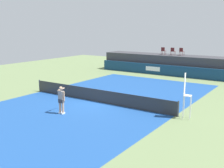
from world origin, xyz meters
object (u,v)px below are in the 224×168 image
spectator_chair_left (173,51)px  tennis_ball (100,95)px  net_post_near (40,86)px  net_post_far (178,109)px  spectator_chair_center (182,51)px  umpire_chair (186,93)px  spectator_chair_far_left (163,51)px  tennis_player (61,99)px

spectator_chair_left → tennis_ball: 13.57m
net_post_near → net_post_far: size_ratio=1.00×
net_post_near → spectator_chair_left: bearing=68.5°
spectator_chair_left → net_post_near: bearing=-111.5°
spectator_chair_center → spectator_chair_left: bearing=-163.6°
umpire_chair → tennis_ball: 7.98m
net_post_far → net_post_near: bearing=180.0°
net_post_far → tennis_ball: size_ratio=14.71×
spectator_chair_far_left → umpire_chair: size_ratio=0.32×
umpire_chair → tennis_ball: bearing=167.3°
tennis_ball → spectator_chair_center: bearing=83.0°
tennis_ball → spectator_chair_far_left: bearing=92.0°
spectator_chair_far_left → net_post_near: 15.82m
spectator_chair_far_left → tennis_ball: size_ratio=13.06×
net_post_near → net_post_far: same height
spectator_chair_left → spectator_chair_far_left: bearing=-176.9°
tennis_ball → spectator_chair_left: bearing=87.0°
spectator_chair_left → umpire_chair: 16.57m
umpire_chair → spectator_chair_center: bearing=111.3°
net_post_far → spectator_chair_center: bearing=109.9°
spectator_chair_left → spectator_chair_center: same height
tennis_player → tennis_ball: (-0.84, 5.22, -0.92)m
umpire_chair → net_post_near: (-12.84, 0.02, -1.09)m
umpire_chair → net_post_far: umpire_chair is taller
spectator_chair_center → tennis_player: size_ratio=0.50×
spectator_chair_far_left → spectator_chair_center: (2.11, 0.34, 0.00)m
net_post_near → tennis_ball: (5.20, 1.70, -0.46)m
tennis_player → net_post_near: bearing=149.8°
spectator_chair_center → tennis_ball: size_ratio=13.06×
tennis_ball → tennis_player: bearing=-80.8°
spectator_chair_center → net_post_far: size_ratio=0.89×
tennis_ball → umpire_chair: bearing=-12.7°
net_post_far → tennis_ball: bearing=166.7°
tennis_player → tennis_ball: bearing=99.2°
tennis_player → tennis_ball: tennis_player is taller
spectator_chair_left → umpire_chair: (6.93, -15.01, -1.11)m
spectator_chair_center → tennis_ball: (-1.66, -13.57, -2.66)m
spectator_chair_left → tennis_player: size_ratio=0.50×
spectator_chair_far_left → spectator_chair_center: 2.14m
spectator_chair_far_left → net_post_near: spectator_chair_far_left is taller
spectator_chair_center → net_post_near: bearing=-114.2°
spectator_chair_far_left → spectator_chair_left: same height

